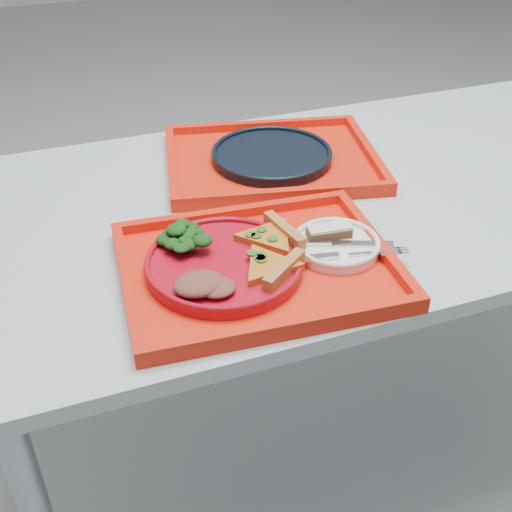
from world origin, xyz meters
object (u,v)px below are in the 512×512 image
at_px(navy_plate, 272,156).
at_px(tray_main, 257,269).
at_px(dinner_plate, 224,265).
at_px(tray_far, 272,162).
at_px(dessert_bar, 329,231).

bearing_deg(navy_plate, tray_main, -114.80).
height_order(dinner_plate, navy_plate, dinner_plate).
bearing_deg(tray_main, dinner_plate, 174.15).
bearing_deg(dinner_plate, tray_main, -10.30).
xyz_separation_m(tray_far, dessert_bar, (-0.02, -0.34, 0.03)).
relative_size(dinner_plate, navy_plate, 1.00).
distance_m(tray_far, dinner_plate, 0.41).
height_order(tray_main, dessert_bar, dessert_bar).
relative_size(tray_far, navy_plate, 1.73).
bearing_deg(tray_far, tray_main, -102.86).
bearing_deg(tray_main, dessert_bar, 13.61).
xyz_separation_m(tray_far, navy_plate, (0.00, 0.00, 0.01)).
height_order(tray_main, tray_far, same).
bearing_deg(tray_far, dinner_plate, -110.36).
distance_m(tray_far, dessert_bar, 0.34).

